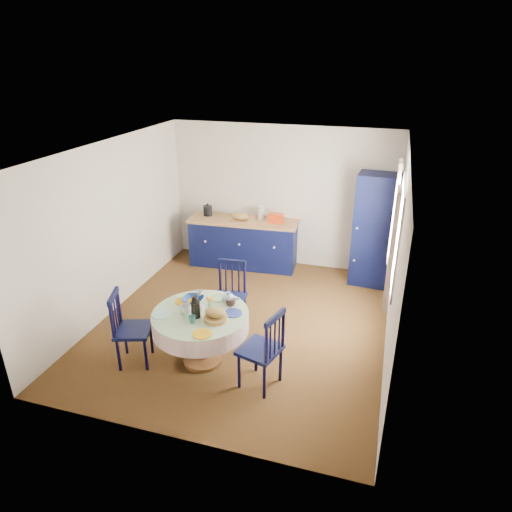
{
  "coord_description": "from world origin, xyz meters",
  "views": [
    {
      "loc": [
        1.81,
        -5.35,
        3.6
      ],
      "look_at": [
        0.14,
        0.2,
        1.0
      ],
      "focal_mm": 32.0,
      "sensor_mm": 36.0,
      "label": 1
    }
  ],
  "objects_px": {
    "cobalt_bowl": "(193,300)",
    "mug_a": "(186,309)",
    "chair_far": "(230,296)",
    "mug_d": "(200,294)",
    "pantry_cabinet": "(374,231)",
    "dining_table": "(201,321)",
    "chair_left": "(129,328)",
    "mug_b": "(192,320)",
    "chair_right": "(263,349)",
    "kitchen_counter": "(243,242)",
    "mug_c": "(231,302)"
  },
  "relations": [
    {
      "from": "kitchen_counter",
      "to": "mug_a",
      "type": "distance_m",
      "value": 2.97
    },
    {
      "from": "cobalt_bowl",
      "to": "dining_table",
      "type": "bearing_deg",
      "value": -47.67
    },
    {
      "from": "chair_right",
      "to": "kitchen_counter",
      "type": "bearing_deg",
      "value": -142.0
    },
    {
      "from": "dining_table",
      "to": "chair_left",
      "type": "distance_m",
      "value": 0.9
    },
    {
      "from": "mug_a",
      "to": "cobalt_bowl",
      "type": "xyz_separation_m",
      "value": [
        -0.03,
        0.26,
        -0.02
      ]
    },
    {
      "from": "chair_far",
      "to": "chair_left",
      "type": "bearing_deg",
      "value": -134.57
    },
    {
      "from": "chair_left",
      "to": "mug_c",
      "type": "relative_size",
      "value": 7.99
    },
    {
      "from": "cobalt_bowl",
      "to": "mug_a",
      "type": "bearing_deg",
      "value": -84.42
    },
    {
      "from": "dining_table",
      "to": "mug_b",
      "type": "relative_size",
      "value": 12.58
    },
    {
      "from": "pantry_cabinet",
      "to": "chair_right",
      "type": "relative_size",
      "value": 1.86
    },
    {
      "from": "kitchen_counter",
      "to": "pantry_cabinet",
      "type": "xyz_separation_m",
      "value": [
        2.27,
        -0.05,
        0.49
      ]
    },
    {
      "from": "mug_a",
      "to": "cobalt_bowl",
      "type": "height_order",
      "value": "mug_a"
    },
    {
      "from": "mug_a",
      "to": "cobalt_bowl",
      "type": "bearing_deg",
      "value": 95.58
    },
    {
      "from": "pantry_cabinet",
      "to": "mug_c",
      "type": "distance_m",
      "value": 3.02
    },
    {
      "from": "mug_a",
      "to": "dining_table",
      "type": "bearing_deg",
      "value": 14.55
    },
    {
      "from": "dining_table",
      "to": "mug_a",
      "type": "height_order",
      "value": "dining_table"
    },
    {
      "from": "dining_table",
      "to": "chair_right",
      "type": "xyz_separation_m",
      "value": [
        0.85,
        -0.22,
        -0.08
      ]
    },
    {
      "from": "dining_table",
      "to": "cobalt_bowl",
      "type": "relative_size",
      "value": 4.59
    },
    {
      "from": "dining_table",
      "to": "chair_left",
      "type": "bearing_deg",
      "value": -163.4
    },
    {
      "from": "mug_b",
      "to": "cobalt_bowl",
      "type": "relative_size",
      "value": 0.36
    },
    {
      "from": "chair_right",
      "to": "mug_a",
      "type": "relative_size",
      "value": 7.36
    },
    {
      "from": "mug_a",
      "to": "cobalt_bowl",
      "type": "relative_size",
      "value": 0.53
    },
    {
      "from": "mug_b",
      "to": "chair_far",
      "type": "bearing_deg",
      "value": 86.44
    },
    {
      "from": "chair_left",
      "to": "mug_a",
      "type": "relative_size",
      "value": 7.13
    },
    {
      "from": "mug_a",
      "to": "chair_right",
      "type": "bearing_deg",
      "value": -9.46
    },
    {
      "from": "chair_left",
      "to": "mug_b",
      "type": "relative_size",
      "value": 10.41
    },
    {
      "from": "chair_far",
      "to": "mug_d",
      "type": "xyz_separation_m",
      "value": [
        -0.22,
        -0.53,
        0.26
      ]
    },
    {
      "from": "dining_table",
      "to": "cobalt_bowl",
      "type": "height_order",
      "value": "dining_table"
    },
    {
      "from": "chair_left",
      "to": "chair_far",
      "type": "distance_m",
      "value": 1.45
    },
    {
      "from": "chair_left",
      "to": "chair_far",
      "type": "bearing_deg",
      "value": -56.91
    },
    {
      "from": "mug_b",
      "to": "dining_table",
      "type": "bearing_deg",
      "value": 86.59
    },
    {
      "from": "dining_table",
      "to": "mug_b",
      "type": "distance_m",
      "value": 0.28
    },
    {
      "from": "chair_far",
      "to": "chair_right",
      "type": "distance_m",
      "value": 1.35
    },
    {
      "from": "pantry_cabinet",
      "to": "chair_right",
      "type": "xyz_separation_m",
      "value": [
        -1.01,
        -3.06,
        -0.43
      ]
    },
    {
      "from": "chair_far",
      "to": "mug_a",
      "type": "bearing_deg",
      "value": -109.69
    },
    {
      "from": "mug_b",
      "to": "chair_right",
      "type": "bearing_deg",
      "value": 0.94
    },
    {
      "from": "dining_table",
      "to": "chair_far",
      "type": "bearing_deg",
      "value": 86.4
    },
    {
      "from": "kitchen_counter",
      "to": "mug_a",
      "type": "relative_size",
      "value": 14.54
    },
    {
      "from": "chair_far",
      "to": "mug_a",
      "type": "relative_size",
      "value": 7.16
    },
    {
      "from": "mug_b",
      "to": "mug_c",
      "type": "height_order",
      "value": "mug_c"
    },
    {
      "from": "chair_left",
      "to": "mug_a",
      "type": "xyz_separation_m",
      "value": [
        0.68,
        0.21,
        0.27
      ]
    },
    {
      "from": "kitchen_counter",
      "to": "chair_left",
      "type": "relative_size",
      "value": 2.04
    },
    {
      "from": "pantry_cabinet",
      "to": "chair_far",
      "type": "height_order",
      "value": "pantry_cabinet"
    },
    {
      "from": "mug_c",
      "to": "chair_right",
      "type": "bearing_deg",
      "value": -40.99
    },
    {
      "from": "mug_c",
      "to": "kitchen_counter",
      "type": "bearing_deg",
      "value": 104.93
    },
    {
      "from": "kitchen_counter",
      "to": "mug_b",
      "type": "xyz_separation_m",
      "value": [
        0.4,
        -3.13,
        0.3
      ]
    },
    {
      "from": "kitchen_counter",
      "to": "mug_d",
      "type": "bearing_deg",
      "value": -88.36
    },
    {
      "from": "pantry_cabinet",
      "to": "dining_table",
      "type": "relative_size",
      "value": 1.59
    },
    {
      "from": "dining_table",
      "to": "chair_left",
      "type": "relative_size",
      "value": 1.21
    },
    {
      "from": "chair_far",
      "to": "mug_a",
      "type": "height_order",
      "value": "chair_far"
    }
  ]
}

